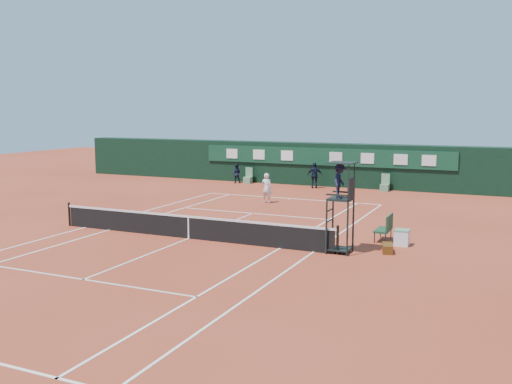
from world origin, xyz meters
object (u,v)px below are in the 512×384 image
at_px(umpire_chair, 340,188).
at_px(player, 267,188).
at_px(tennis_net, 189,227).
at_px(cooler, 402,237).
at_px(player_bench, 386,227).

xyz_separation_m(umpire_chair, player, (-7.10, 9.57, -1.59)).
relative_size(tennis_net, cooler, 20.00).
bearing_deg(player, player_bench, 142.46).
height_order(tennis_net, cooler, tennis_net).
height_order(tennis_net, umpire_chair, umpire_chair).
bearing_deg(tennis_net, player_bench, 21.34).
height_order(tennis_net, player, player).
distance_m(player_bench, player, 10.80).
bearing_deg(player_bench, cooler, -34.85).
bearing_deg(player_bench, umpire_chair, -114.08).
bearing_deg(tennis_net, player, 94.19).
xyz_separation_m(tennis_net, cooler, (8.32, 2.43, -0.18)).
bearing_deg(player_bench, player, 140.19).
bearing_deg(cooler, tennis_net, -163.70).
distance_m(tennis_net, cooler, 8.67).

